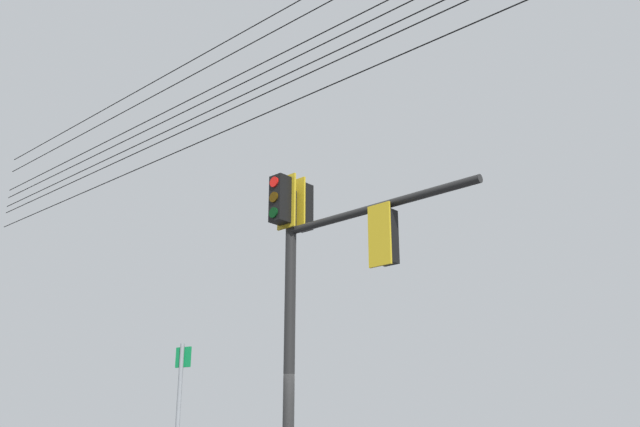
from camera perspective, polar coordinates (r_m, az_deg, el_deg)
signal_mast_assembly at (r=12.24m, az=-0.42°, el=-4.15°), size 1.57×4.12×6.17m
route_sign_primary at (r=11.65m, az=-11.62°, el=-16.37°), size 0.17×0.28×2.91m
overhead_wire_span at (r=15.07m, az=-5.14°, el=11.56°), size 6.07×22.37×2.42m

